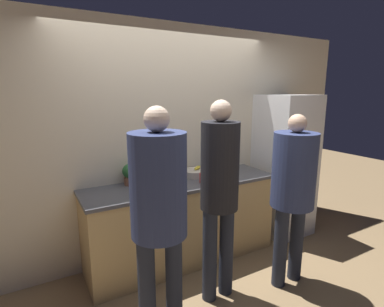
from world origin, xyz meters
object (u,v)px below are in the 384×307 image
at_px(fruit_bowl, 195,173).
at_px(utensil_crock, 170,171).
at_px(person_left, 159,203).
at_px(potted_plant, 130,174).
at_px(refrigerator, 284,165).
at_px(person_center, 219,186).
at_px(bottle_red, 203,177).
at_px(person_right, 293,183).
at_px(cup_white, 225,171).

bearing_deg(fruit_bowl, utensil_crock, 161.73).
bearing_deg(person_left, potted_plant, 82.95).
bearing_deg(refrigerator, person_center, -155.65).
xyz_separation_m(person_left, bottle_red, (0.83, 0.74, -0.13)).
bearing_deg(person_right, cup_white, 98.72).
bearing_deg(potted_plant, bottle_red, -24.62).
bearing_deg(person_left, bottle_red, 41.90).
bearing_deg(person_right, bottle_red, 125.93).
bearing_deg(person_center, potted_plant, 119.90).
bearing_deg(utensil_crock, cup_white, -17.75).
distance_m(person_center, fruit_bowl, 0.87).
relative_size(person_left, person_center, 0.99).
distance_m(person_center, cup_white, 0.93).
bearing_deg(person_right, person_left, -179.93).
distance_m(bottle_red, cup_white, 0.43).
height_order(person_right, bottle_red, person_right).
bearing_deg(bottle_red, potted_plant, 155.38).
relative_size(refrigerator, person_center, 1.01).
height_order(refrigerator, potted_plant, refrigerator).
xyz_separation_m(refrigerator, person_right, (-0.79, -0.86, 0.12)).
xyz_separation_m(fruit_bowl, bottle_red, (-0.05, -0.25, 0.02)).
relative_size(person_center, person_right, 1.08).
height_order(refrigerator, bottle_red, refrigerator).
bearing_deg(utensil_crock, person_left, -118.99).
xyz_separation_m(person_center, utensil_crock, (-0.04, 0.92, -0.09)).
height_order(utensil_crock, potted_plant, utensil_crock).
xyz_separation_m(refrigerator, cup_white, (-0.93, 0.03, 0.04)).
height_order(person_left, fruit_bowl, person_left).
xyz_separation_m(bottle_red, cup_white, (0.40, 0.14, -0.02)).
bearing_deg(cup_white, fruit_bowl, 162.66).
bearing_deg(utensil_crock, person_center, -87.38).
distance_m(refrigerator, person_center, 1.67).
bearing_deg(fruit_bowl, person_center, -105.85).
distance_m(person_right, fruit_bowl, 1.11).
relative_size(refrigerator, potted_plant, 8.23).
relative_size(utensil_crock, bottle_red, 1.67).
xyz_separation_m(person_left, person_center, (0.65, 0.17, -0.03)).
height_order(person_center, utensil_crock, person_center).
xyz_separation_m(fruit_bowl, potted_plant, (-0.75, 0.07, 0.08)).
relative_size(refrigerator, utensil_crock, 7.34).
bearing_deg(bottle_red, fruit_bowl, 78.80).
xyz_separation_m(person_right, utensil_crock, (-0.76, 1.09, -0.04)).
xyz_separation_m(refrigerator, person_center, (-1.52, -0.69, 0.16)).
xyz_separation_m(person_left, person_right, (1.37, 0.00, -0.07)).
relative_size(person_right, bottle_red, 11.26).
height_order(person_right, cup_white, person_right).
distance_m(refrigerator, person_left, 2.33).
distance_m(fruit_bowl, bottle_red, 0.26).
bearing_deg(potted_plant, refrigerator, -5.84).
bearing_deg(fruit_bowl, person_right, -63.88).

